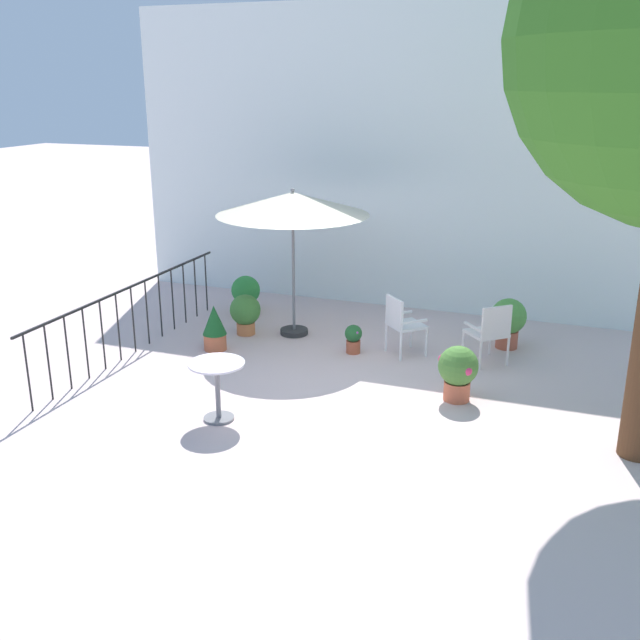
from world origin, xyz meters
TOP-DOWN VIEW (x-y plane):
  - ground_plane at (0.00, 0.00)m, footprint 60.00×60.00m
  - villa_facade at (0.00, 3.74)m, footprint 9.81×0.30m
  - terrace_railing at (-3.02, -0.00)m, footprint 0.03×4.75m
  - patio_umbrella_0 at (-1.12, 1.57)m, footprint 2.33×2.33m
  - cafe_table_0 at (-0.78, -1.60)m, footprint 0.66×0.66m
  - patio_chair_0 at (1.96, 1.33)m, footprint 0.69×0.69m
  - patio_chair_1 at (0.70, 1.27)m, footprint 0.66×0.66m
  - potted_plant_0 at (0.02, 1.09)m, footprint 0.26×0.26m
  - potted_plant_1 at (-2.35, 2.36)m, footprint 0.50×0.50m
  - potted_plant_2 at (-1.84, 1.30)m, footprint 0.49×0.49m
  - potted_plant_3 at (2.12, 2.12)m, footprint 0.53×0.53m
  - potted_plant_4 at (-1.95, 0.50)m, footprint 0.36×0.36m
  - potted_plant_5 at (1.77, -0.05)m, footprint 0.51×0.50m

SIDE VIEW (x-z plane):
  - ground_plane at x=0.00m, z-range 0.00..0.00m
  - potted_plant_0 at x=0.02m, z-range 0.02..0.45m
  - potted_plant_1 at x=-2.35m, z-range 0.03..0.66m
  - potted_plant_4 at x=-1.95m, z-range 0.01..0.69m
  - potted_plant_2 at x=-1.84m, z-range 0.04..0.68m
  - potted_plant_5 at x=1.77m, z-range 0.05..0.76m
  - potted_plant_3 at x=2.12m, z-range 0.05..0.82m
  - cafe_table_0 at x=-0.78m, z-range 0.14..0.86m
  - patio_chair_0 at x=1.96m, z-range 0.07..0.96m
  - patio_chair_1 at x=0.70m, z-range 0.07..0.96m
  - terrace_railing at x=-3.02m, z-range 0.17..1.19m
  - patio_umbrella_0 at x=-1.12m, z-range 0.90..3.21m
  - villa_facade at x=0.00m, z-range 0.00..5.10m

